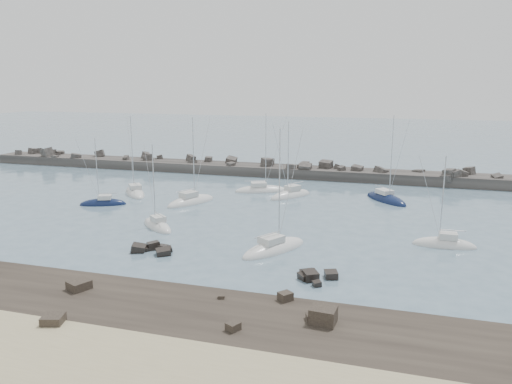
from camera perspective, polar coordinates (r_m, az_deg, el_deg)
ground at (r=59.58m, az=-4.30°, el=-4.66°), size 400.00×400.00×0.00m
rock_shelf at (r=41.30m, az=-15.71°, el=-13.09°), size 140.00×12.21×1.91m
rock_cluster_near at (r=54.13m, az=-11.86°, el=-6.48°), size 4.92×3.25×1.59m
rock_cluster_far at (r=46.31m, az=6.55°, el=-9.64°), size 3.82×3.62×1.51m
breakwater at (r=97.01m, az=-0.73°, el=2.27°), size 115.00×7.40×5.24m
sailboat_0 at (r=81.85m, az=-13.65°, el=-0.13°), size 7.38×8.09×13.29m
sailboat_1 at (r=75.95m, az=-17.07°, el=-1.31°), size 6.88×4.49×10.60m
sailboat_2 at (r=74.15m, az=-7.44°, el=-1.17°), size 6.15×8.82×13.64m
sailboat_3 at (r=81.30m, az=0.61°, el=0.13°), size 9.02×5.97×13.63m
sailboat_4 at (r=62.68m, az=-11.20°, el=-3.86°), size 6.65×6.09×11.10m
sailboat_5 at (r=77.81m, az=3.99°, el=-0.44°), size 6.53×7.95×12.79m
sailboat_6 at (r=53.30m, az=2.07°, el=-6.56°), size 6.82×8.98×13.94m
sailboat_7 at (r=77.65m, az=14.62°, el=-0.86°), size 7.68×8.46×13.81m
sailboat_8 at (r=58.31m, az=20.71°, el=-5.69°), size 6.73×2.17×10.86m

